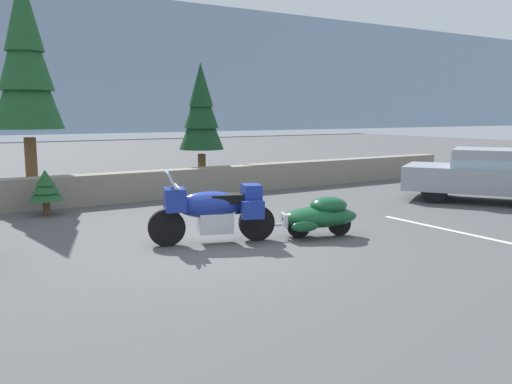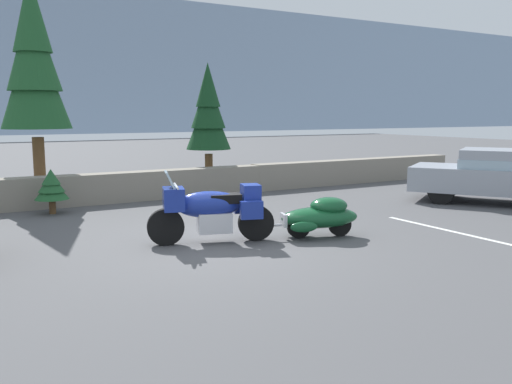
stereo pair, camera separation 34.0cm
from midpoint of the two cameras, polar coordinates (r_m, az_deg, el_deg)
ground_plane at (r=9.93m, az=-3.03°, el=-5.40°), size 80.00×80.00×0.00m
stone_guard_wall at (r=14.98m, az=-12.84°, el=0.54°), size 24.00×0.65×0.80m
touring_motorcycle at (r=9.88m, az=-3.72°, el=-1.79°), size 2.25×1.15×1.33m
car_shaped_trailer at (r=10.45m, az=7.63°, el=-2.47°), size 2.21×1.12×0.76m
sedan_at_right_edge at (r=15.61m, az=25.17°, el=1.68°), size 3.98×4.76×1.41m
pine_tree_tall at (r=15.62m, az=-21.59°, el=12.69°), size 1.78×1.78×5.92m
pine_tree_secondary at (r=16.70m, az=-4.42°, el=8.42°), size 1.35×1.35×3.84m
pine_sapling_farther at (r=13.53m, az=-19.88°, el=0.60°), size 0.78×0.78×1.06m
parking_stripe_marker at (r=11.61m, az=20.83°, el=-3.92°), size 0.12×3.60×0.01m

